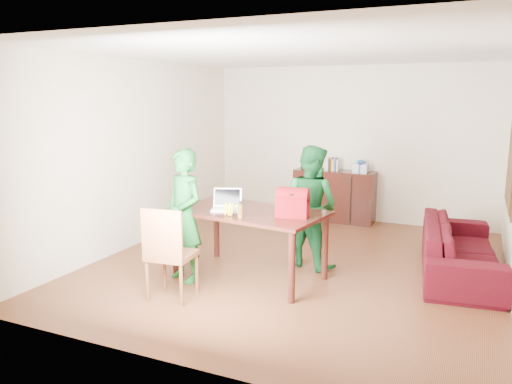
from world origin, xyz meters
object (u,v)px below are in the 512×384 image
at_px(table, 249,219).
at_px(chair, 172,271).
at_px(sofa, 460,249).
at_px(bottle, 240,210).
at_px(laptop, 226,206).
at_px(person_far, 311,206).
at_px(red_bag, 293,205).
at_px(person_near, 184,216).

height_order(table, chair, chair).
xyz_separation_m(table, sofa, (2.34, 1.18, -0.40)).
relative_size(chair, bottle, 5.47).
height_order(table, laptop, laptop).
xyz_separation_m(person_far, red_bag, (0.04, -0.81, 0.18)).
relative_size(person_near, laptop, 3.88).
bearing_deg(chair, sofa, 30.52).
bearing_deg(person_far, person_near, 63.36).
height_order(chair, person_far, person_far).
relative_size(person_far, bottle, 8.35).
xyz_separation_m(person_near, bottle, (0.73, 0.02, 0.14)).
relative_size(person_near, red_bag, 4.41).
xyz_separation_m(person_near, person_far, (1.20, 1.12, -0.00)).
bearing_deg(bottle, chair, -136.22).
height_order(bottle, red_bag, red_bag).
relative_size(bottle, sofa, 0.09).
distance_m(person_near, laptop, 0.51).
bearing_deg(table, sofa, 34.87).
bearing_deg(sofa, person_far, 98.20).
distance_m(chair, bottle, 1.01).
height_order(table, person_near, person_near).
height_order(laptop, bottle, laptop).
relative_size(person_near, person_far, 1.01).
bearing_deg(table, person_far, 61.15).
relative_size(table, laptop, 4.67).
relative_size(laptop, bottle, 2.16).
height_order(chair, person_near, person_near).
bearing_deg(laptop, bottle, -61.14).
relative_size(laptop, red_bag, 1.14).
bearing_deg(chair, laptop, 67.37).
bearing_deg(laptop, red_bag, -20.00).
bearing_deg(red_bag, laptop, 173.44).
relative_size(table, red_bag, 5.30).
distance_m(person_near, bottle, 0.74).
bearing_deg(person_far, chair, 78.04).
distance_m(bottle, sofa, 2.82).
xyz_separation_m(chair, person_near, (-0.16, 0.53, 0.49)).
xyz_separation_m(bottle, red_bag, (0.52, 0.29, 0.04)).
bearing_deg(table, bottle, -71.69).
distance_m(person_far, bottle, 1.20).
bearing_deg(red_bag, person_far, 85.87).
relative_size(person_near, sofa, 0.72).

